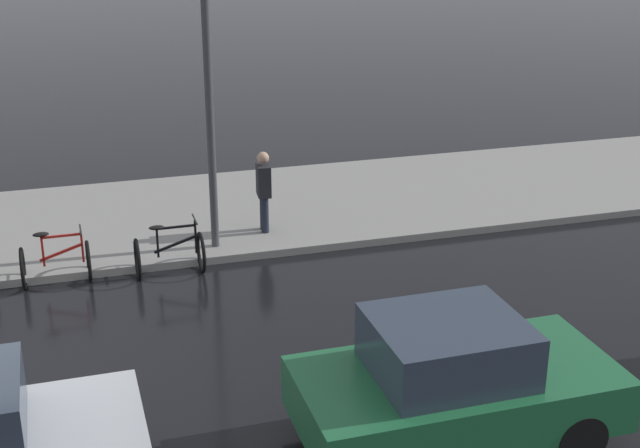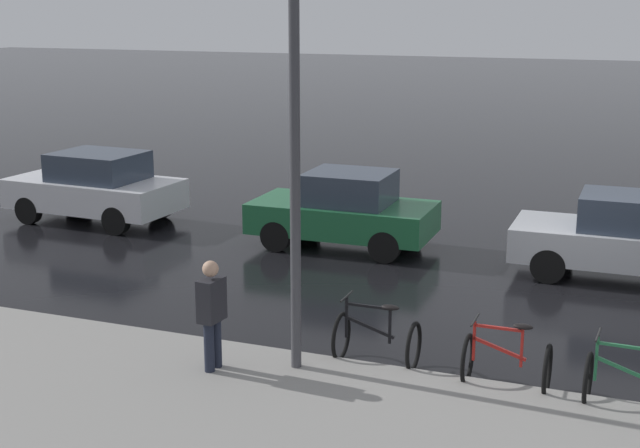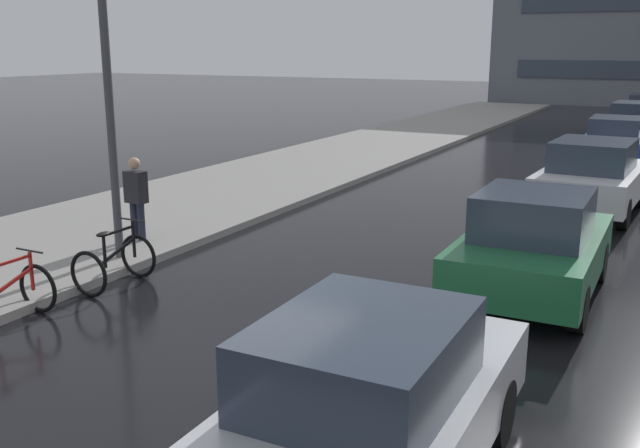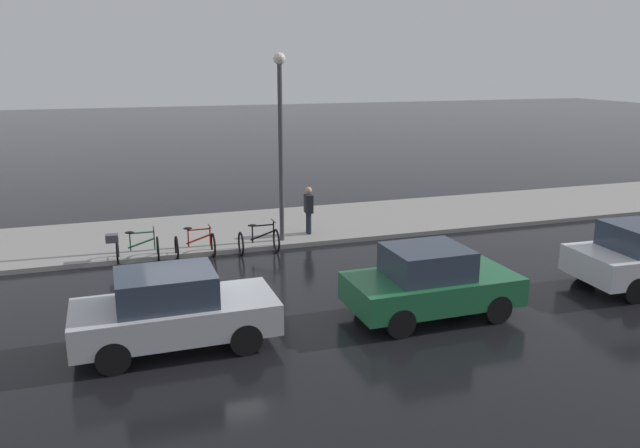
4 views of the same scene
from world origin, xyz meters
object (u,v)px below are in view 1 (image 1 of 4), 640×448
at_px(bicycle_third, 170,254).
at_px(streetlamp, 207,54).
at_px(pedestrian, 264,190).
at_px(car_green, 454,383).
at_px(bicycle_second, 56,263).

xyz_separation_m(bicycle_third, streetlamp, (-0.75, 0.91, 3.19)).
bearing_deg(pedestrian, bicycle_third, -57.34).
distance_m(car_green, pedestrian, 7.06).
relative_size(bicycle_third, streetlamp, 0.20).
bearing_deg(bicycle_second, pedestrian, 105.90).
height_order(bicycle_third, streetlamp, streetlamp).
bearing_deg(streetlamp, bicycle_second, -77.93).
bearing_deg(streetlamp, car_green, 14.12).
bearing_deg(streetlamp, pedestrian, 115.50).
xyz_separation_m(bicycle_third, pedestrian, (-1.24, 1.94, 0.55)).
bearing_deg(pedestrian, streetlamp, -64.50).
height_order(bicycle_second, bicycle_third, bicycle_third).
distance_m(bicycle_third, pedestrian, 2.36).
height_order(car_green, pedestrian, pedestrian).
distance_m(pedestrian, streetlamp, 2.88).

